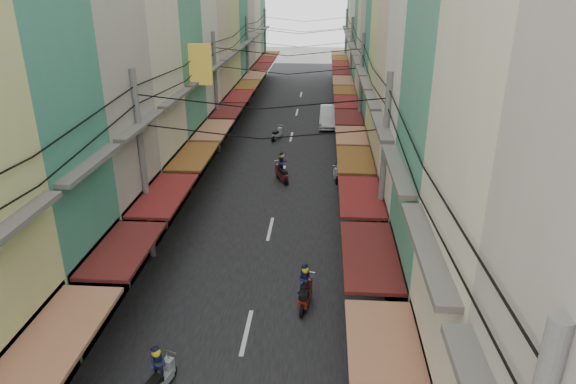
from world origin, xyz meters
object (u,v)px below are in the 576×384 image
at_px(market_umbrella, 433,309).
at_px(traffic_sign, 399,329).
at_px(bicycle, 397,293).
at_px(white_car, 330,126).

relative_size(market_umbrella, traffic_sign, 0.89).
distance_m(bicycle, traffic_sign, 5.50).
distance_m(white_car, market_umbrella, 29.14).
distance_m(white_car, bicycle, 24.84).
bearing_deg(market_umbrella, traffic_sign, -142.21).
bearing_deg(traffic_sign, bicycle, 81.88).
xyz_separation_m(white_car, bicycle, (2.45, -24.72, 0.00)).
xyz_separation_m(bicycle, traffic_sign, (-0.72, -5.04, 2.10)).
height_order(bicycle, market_umbrella, market_umbrella).
height_order(bicycle, traffic_sign, traffic_sign).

